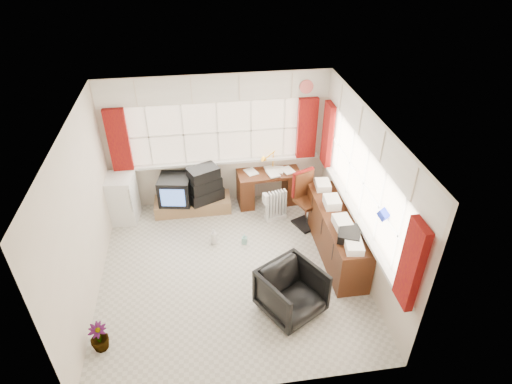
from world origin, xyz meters
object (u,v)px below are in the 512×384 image
office_chair (292,292)px  desk_lamp (273,156)px  credenza (336,233)px  tv_bench (193,204)px  task_chair (305,196)px  radiator (276,208)px  desk (268,185)px  crt_tv (175,190)px  mini_fridge (121,199)px

office_chair → desk_lamp: bearing=55.1°
credenza → tv_bench: credenza is taller
task_chair → radiator: bearing=162.0°
desk_lamp → credenza: (0.73, -1.72, -0.54)m
task_chair → radiator: size_ratio=1.77×
task_chair → office_chair: task_chair is taller
office_chair → tv_bench: size_ratio=0.56×
desk → office_chair: 2.71m
tv_bench → crt_tv: crt_tv is taller
task_chair → crt_tv: 2.35m
desk_lamp → mini_fridge: desk_lamp is taller
mini_fridge → task_chair: bearing=-9.7°
task_chair → office_chair: bearing=-108.7°
office_chair → mini_fridge: mini_fridge is taller
desk_lamp → tv_bench: bearing=-172.7°
task_chair → tv_bench: (-1.98, 0.64, -0.42)m
desk → task_chair: (0.53, -0.72, 0.17)m
desk_lamp → office_chair: size_ratio=0.48×
office_chair → tv_bench: bearing=86.4°
desk_lamp → crt_tv: 1.90m
task_chair → radiator: (-0.49, 0.16, -0.31)m
task_chair → crt_tv: size_ratio=1.61×
tv_bench → mini_fridge: (-1.25, -0.09, 0.32)m
desk → crt_tv: size_ratio=1.87×
radiator → mini_fridge: (-2.74, 0.39, 0.21)m
desk_lamp → task_chair: 1.02m
radiator → tv_bench: radiator is taller
desk → crt_tv: bearing=-176.2°
desk → desk_lamp: bearing=49.8°
credenza → crt_tv: size_ratio=3.13×
desk_lamp → mini_fridge: 2.86m
task_chair → mini_fridge: task_chair is taller
task_chair → office_chair: (-0.67, -1.99, -0.19)m
radiator → credenza: 1.31m
credenza → desk_lamp: bearing=113.0°
desk_lamp → office_chair: bearing=-94.8°
tv_bench → crt_tv: (-0.29, -0.04, 0.38)m
desk_lamp → task_chair: bearing=-62.7°
desk → tv_bench: desk is taller
tv_bench → mini_fridge: size_ratio=1.58×
desk_lamp → crt_tv: size_ratio=0.59×
task_chair → office_chair: size_ratio=1.30×
desk_lamp → task_chair: size_ratio=0.37×
desk → tv_bench: bearing=-176.8°
crt_tv → desk_lamp: bearing=7.3°
credenza → crt_tv: (-2.56, 1.48, 0.11)m
task_chair → radiator: task_chair is taller
crt_tv → task_chair: bearing=-14.9°
desk → task_chair: bearing=-53.4°
tv_bench → desk: bearing=3.2°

